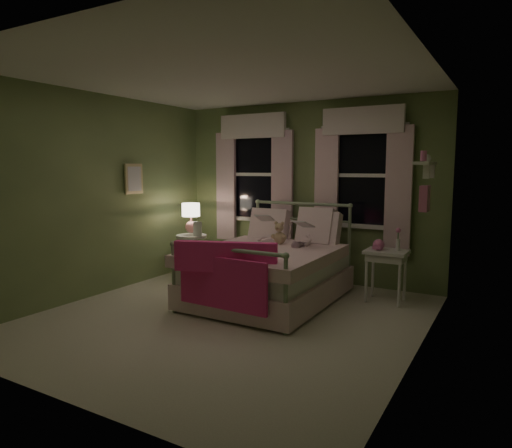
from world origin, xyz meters
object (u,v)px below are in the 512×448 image
Objects in this scene: bed at (270,271)px; child_right at (304,228)px; nightstand_left at (192,250)px; nightstand_right at (386,258)px; table_lamp at (191,215)px; teddy_bear at (280,235)px; child_left at (266,223)px.

child_right is (0.27, 0.43, 0.51)m from bed.
nightstand_left is 1.02× the size of nightstand_right.
nightstand_left is 1.45× the size of table_lamp.
child_right is 0.99× the size of nightstand_right.
teddy_bear is 1.63m from nightstand_left.
teddy_bear reaches higher than nightstand_left.
child_left is 1.62m from nightstand_right.
child_left reaches higher than nightstand_right.
child_left reaches higher than table_lamp.
table_lamp is (0.00, 0.00, 0.54)m from nightstand_left.
bed is at bearing -88.85° from teddy_bear.
bed is 6.88× the size of teddy_bear.
child_right is 1.92m from nightstand_left.
teddy_bear is 1.60m from table_lamp.
child_right is at bearing 57.61° from bed.
table_lamp reaches higher than nightstand_right.
bed is 1.65m from nightstand_left.
bed is 1.44m from nightstand_right.
bed is 3.03× the size of child_left.
child_left is 0.34m from teddy_bear.
child_left is 1.39m from nightstand_left.
nightstand_right is at bearing -171.47° from child_left.
teddy_bear is 0.46× the size of nightstand_right.
table_lamp is (-1.30, 0.03, 0.05)m from child_left.
teddy_bear is 0.46× the size of nightstand_left.
teddy_bear is (-0.28, -0.16, -0.09)m from child_right.
nightstand_left is (-1.59, 0.46, 0.04)m from bed.
teddy_bear is at bearing 32.00° from child_right.
table_lamp reaches higher than teddy_bear.
teddy_bear is at bearing -6.73° from nightstand_left.
bed is at bearing -16.20° from table_lamp.
table_lamp is at bearing 173.27° from teddy_bear.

